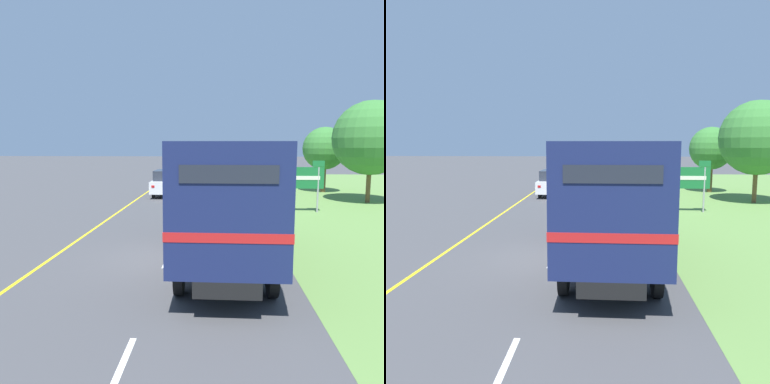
{
  "view_description": "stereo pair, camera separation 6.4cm",
  "coord_description": "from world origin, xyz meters",
  "views": [
    {
      "loc": [
        1.52,
        -11.46,
        3.61
      ],
      "look_at": [
        0.3,
        7.34,
        1.2
      ],
      "focal_mm": 35.0,
      "sensor_mm": 36.0,
      "label": 1
    },
    {
      "loc": [
        1.59,
        -11.45,
        3.61
      ],
      "look_at": [
        0.3,
        7.34,
        1.2
      ],
      "focal_mm": 35.0,
      "sensor_mm": 36.0,
      "label": 2
    }
  ],
  "objects": [
    {
      "name": "roadside_tree_mid",
      "position": [
        9.62,
        17.35,
        3.29
      ],
      "size": [
        3.2,
        3.2,
        4.9
      ],
      "color": "brown",
      "rests_on": "ground"
    },
    {
      "name": "highway_sign",
      "position": [
        6.27,
        8.56,
        1.76
      ],
      "size": [
        1.93,
        0.09,
        2.76
      ],
      "color": "#9E9EA3",
      "rests_on": "ground"
    },
    {
      "name": "horse_trailer_truck",
      "position": [
        1.76,
        -0.31,
        2.04
      ],
      "size": [
        2.59,
        8.54,
        3.67
      ],
      "color": "black",
      "rests_on": "ground"
    },
    {
      "name": "centre_dash_mid_b",
      "position": [
        0.0,
        13.55,
        0.0
      ],
      "size": [
        0.12,
        2.6,
        0.01
      ],
      "primitive_type": "cube",
      "color": "white",
      "rests_on": "ground"
    },
    {
      "name": "delineator_post",
      "position": [
        4.1,
        3.68,
        0.51
      ],
      "size": [
        0.08,
        0.08,
        0.95
      ],
      "color": "white",
      "rests_on": "ground"
    },
    {
      "name": "ground_plane",
      "position": [
        0.0,
        0.0,
        0.0
      ],
      "size": [
        200.0,
        200.0,
        0.0
      ],
      "primitive_type": "plane",
      "color": "#444447"
    },
    {
      "name": "roadside_tree_near",
      "position": [
        10.94,
        12.23,
        3.99
      ],
      "size": [
        4.55,
        4.55,
        6.27
      ],
      "color": "brown",
      "rests_on": "ground"
    },
    {
      "name": "centre_dash_nearest",
      "position": [
        0.0,
        -6.25,
        0.0
      ],
      "size": [
        0.12,
        2.6,
        0.01
      ],
      "primitive_type": "cube",
      "color": "white",
      "rests_on": "ground"
    },
    {
      "name": "centre_dash_farthest",
      "position": [
        0.0,
        26.75,
        0.0
      ],
      "size": [
        0.12,
        2.6,
        0.01
      ],
      "primitive_type": "cube",
      "color": "white",
      "rests_on": "ground"
    },
    {
      "name": "centre_dash_near",
      "position": [
        0.0,
        0.35,
        0.0
      ],
      "size": [
        0.12,
        2.6,
        0.01
      ],
      "primitive_type": "cube",
      "color": "white",
      "rests_on": "ground"
    },
    {
      "name": "lead_car_white",
      "position": [
        -1.97,
        14.63,
        0.92
      ],
      "size": [
        1.8,
        4.27,
        1.81
      ],
      "color": "black",
      "rests_on": "ground"
    },
    {
      "name": "edge_line_yellow",
      "position": [
        -3.7,
        9.0,
        0.0
      ],
      "size": [
        0.12,
        50.92,
        0.01
      ],
      "primitive_type": "cube",
      "color": "yellow",
      "rests_on": "ground"
    },
    {
      "name": "centre_dash_mid_a",
      "position": [
        0.0,
        6.95,
        0.0
      ],
      "size": [
        0.12,
        2.6,
        0.01
      ],
      "primitive_type": "cube",
      "color": "white",
      "rests_on": "ground"
    },
    {
      "name": "centre_dash_far",
      "position": [
        0.0,
        20.15,
        0.0
      ],
      "size": [
        0.12,
        2.6,
        0.01
      ],
      "primitive_type": "cube",
      "color": "white",
      "rests_on": "ground"
    }
  ]
}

